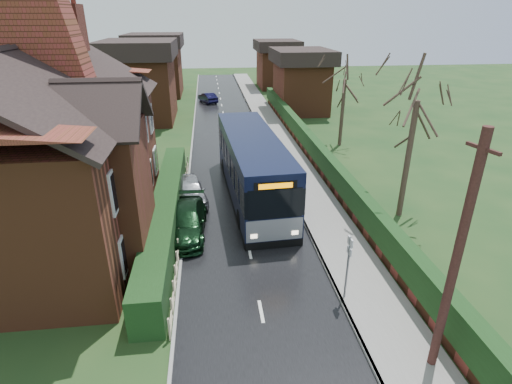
{
  "coord_description": "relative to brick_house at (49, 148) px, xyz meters",
  "views": [
    {
      "loc": [
        -1.53,
        -13.29,
        9.84
      ],
      "look_at": [
        0.59,
        4.58,
        1.8
      ],
      "focal_mm": 28.0,
      "sensor_mm": 36.0,
      "label": 1
    }
  ],
  "objects": [
    {
      "name": "bus",
      "position": [
        9.54,
        3.28,
        -2.57
      ],
      "size": [
        3.43,
        12.1,
        3.63
      ],
      "rotation": [
        0.0,
        0.0,
        0.06
      ],
      "color": "black",
      "rests_on": "ground"
    },
    {
      "name": "pavement",
      "position": [
        12.98,
        5.22,
        -4.31
      ],
      "size": [
        2.5,
        100.0,
        0.14
      ],
      "primitive_type": "cube",
      "color": "slate",
      "rests_on": "ground"
    },
    {
      "name": "kerb_right",
      "position": [
        11.78,
        5.22,
        -4.31
      ],
      "size": [
        0.12,
        100.0,
        0.14
      ],
      "primitive_type": "cube",
      "color": "gray",
      "rests_on": "ground"
    },
    {
      "name": "ground",
      "position": [
        8.73,
        -4.78,
        -4.38
      ],
      "size": [
        140.0,
        140.0,
        0.0
      ],
      "primitive_type": "plane",
      "color": "#32481E",
      "rests_on": "ground"
    },
    {
      "name": "car_green",
      "position": [
        5.83,
        -0.78,
        -3.69
      ],
      "size": [
        2.12,
        4.78,
        1.36
      ],
      "primitive_type": "imported",
      "rotation": [
        0.0,
        0.0,
        -0.05
      ],
      "color": "black",
      "rests_on": "ground"
    },
    {
      "name": "kerb_left",
      "position": [
        5.68,
        5.22,
        -4.33
      ],
      "size": [
        0.12,
        100.0,
        0.1
      ],
      "primitive_type": "cube",
      "color": "gray",
      "rests_on": "ground"
    },
    {
      "name": "car_distant",
      "position": [
        7.16,
        31.07,
        -3.78
      ],
      "size": [
        2.49,
        3.83,
        1.19
      ],
      "primitive_type": "imported",
      "rotation": [
        0.0,
        0.0,
        3.51
      ],
      "color": "black",
      "rests_on": "ground"
    },
    {
      "name": "picket_fence",
      "position": [
        5.58,
        0.22,
        -3.93
      ],
      "size": [
        0.1,
        16.0,
        0.9
      ],
      "primitive_type": null,
      "color": "tan",
      "rests_on": "ground"
    },
    {
      "name": "front_hedge",
      "position": [
        4.83,
        0.22,
        -3.58
      ],
      "size": [
        1.2,
        16.0,
        1.6
      ],
      "primitive_type": "cube",
      "color": "black",
      "rests_on": "ground"
    },
    {
      "name": "tree_house_side",
      "position": [
        -4.12,
        10.97,
        3.82
      ],
      "size": [
        4.83,
        4.83,
        10.98
      ],
      "color": "#34291E",
      "rests_on": "ground"
    },
    {
      "name": "bus_stop_sign",
      "position": [
        11.93,
        -6.45,
        -2.59
      ],
      "size": [
        0.08,
        0.41,
        2.71
      ],
      "rotation": [
        0.0,
        0.0,
        0.03
      ],
      "color": "slate",
      "rests_on": "ground"
    },
    {
      "name": "right_wall_hedge",
      "position": [
        14.53,
        5.22,
        -3.36
      ],
      "size": [
        0.6,
        50.0,
        1.8
      ],
      "color": "brown",
      "rests_on": "ground"
    },
    {
      "name": "car_silver",
      "position": [
        5.93,
        2.98,
        -3.7
      ],
      "size": [
        2.26,
        4.18,
        1.35
      ],
      "primitive_type": "imported",
      "rotation": [
        0.0,
        0.0,
        0.18
      ],
      "color": "#BBBBC0",
      "rests_on": "ground"
    },
    {
      "name": "telegraph_pole",
      "position": [
        13.58,
        -9.78,
        -0.59
      ],
      "size": [
        0.31,
        0.96,
        7.48
      ],
      "rotation": [
        0.0,
        0.0,
        0.23
      ],
      "color": "#321916",
      "rests_on": "ground"
    },
    {
      "name": "road",
      "position": [
        8.73,
        5.22,
        -4.37
      ],
      "size": [
        6.0,
        100.0,
        0.02
      ],
      "primitive_type": "cube",
      "color": "black",
      "rests_on": "ground"
    },
    {
      "name": "tree_right_far",
      "position": [
        17.73,
        12.42,
        1.24
      ],
      "size": [
        3.89,
        3.89,
        7.51
      ],
      "color": "#382921",
      "rests_on": "ground"
    },
    {
      "name": "tree_right_near",
      "position": [
        17.07,
        -0.05,
        2.13
      ],
      "size": [
        4.03,
        4.03,
        8.71
      ],
      "color": "#3E2D25",
      "rests_on": "ground"
    },
    {
      "name": "brick_house",
      "position": [
        0.0,
        0.0,
        0.0
      ],
      "size": [
        9.3,
        14.6,
        10.3
      ],
      "color": "brown",
      "rests_on": "ground"
    }
  ]
}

